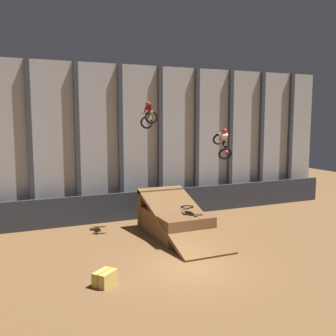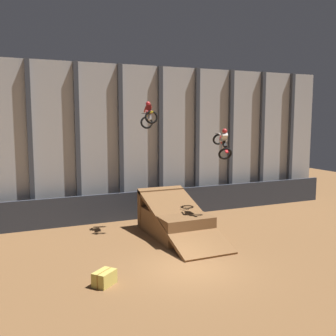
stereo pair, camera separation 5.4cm
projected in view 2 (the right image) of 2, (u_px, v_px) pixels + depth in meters
ground_plane at (189, 269)px, 16.93m from camera, size 60.00×60.00×0.00m
arena_back_wall at (120, 142)px, 25.39m from camera, size 32.00×0.40×9.85m
lower_barrier at (126, 206)px, 24.89m from camera, size 31.36×0.20×1.78m
dirt_ramp at (174, 220)px, 21.98m from camera, size 2.81×6.46×2.42m
rider_bike_left_air at (149, 116)px, 22.07m from camera, size 0.99×1.77×1.59m
rider_bike_right_air at (223, 143)px, 20.84m from camera, size 1.16×1.88×1.69m
hay_bale_trackside at (104, 278)px, 15.23m from camera, size 1.08×1.03×0.57m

